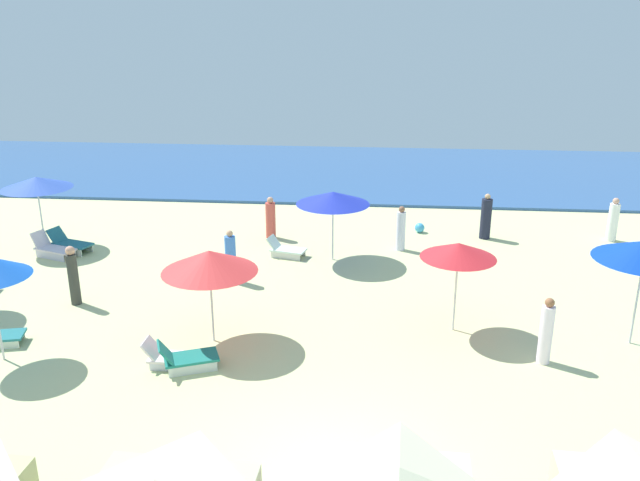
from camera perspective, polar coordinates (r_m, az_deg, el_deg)
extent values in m
plane|color=beige|center=(12.31, 0.87, -19.99)|extent=(60.00, 60.00, 0.00)
cube|color=#305994|center=(34.13, 3.94, 5.97)|extent=(60.00, 12.59, 0.12)
cylinder|color=silver|center=(24.78, -22.99, 1.82)|extent=(0.05, 0.05, 2.12)
cone|color=#2E50B1|center=(24.47, -23.37, 4.63)|extent=(2.38, 2.38, 0.39)
cube|color=silver|center=(23.68, -22.35, -1.25)|extent=(1.17, 0.45, 0.25)
cube|color=silver|center=(24.02, -21.46, -0.86)|extent=(1.17, 0.45, 0.25)
cube|color=silver|center=(23.80, -21.95, -0.70)|extent=(1.49, 1.04, 0.06)
cube|color=silver|center=(24.17, -23.06, 0.11)|extent=(0.48, 0.65, 0.55)
cube|color=silver|center=(23.97, -21.07, -0.83)|extent=(1.20, 0.42, 0.26)
cube|color=silver|center=(24.33, -20.19, -0.44)|extent=(1.20, 0.42, 0.26)
cube|color=#236876|center=(24.10, -20.67, -0.28)|extent=(1.52, 1.04, 0.06)
cube|color=#236876|center=(24.47, -21.83, 0.43)|extent=(0.55, 0.70, 0.49)
cylinder|color=silver|center=(17.83, 25.72, -4.84)|extent=(0.05, 0.05, 2.22)
cylinder|color=silver|center=(21.64, 1.11, 0.74)|extent=(0.05, 0.05, 1.92)
cone|color=#1E2EAF|center=(21.30, 1.13, 3.71)|extent=(2.40, 2.40, 0.41)
cube|color=silver|center=(21.96, -3.00, -1.36)|extent=(1.01, 0.28, 0.21)
cube|color=silver|center=(22.40, -2.52, -0.94)|extent=(1.01, 0.28, 0.21)
cube|color=white|center=(22.14, -2.76, -0.81)|extent=(1.26, 0.85, 0.06)
cube|color=white|center=(22.26, -4.03, -0.18)|extent=(0.46, 0.63, 0.43)
cylinder|color=silver|center=(16.49, -9.34, -5.67)|extent=(0.05, 0.05, 1.86)
cone|color=#E53B3A|center=(16.03, -9.57, -1.77)|extent=(2.34, 2.34, 0.54)
cube|color=silver|center=(15.68, -12.64, -10.70)|extent=(1.08, 0.05, 0.19)
cube|color=silver|center=(16.10, -12.09, -9.83)|extent=(1.08, 0.05, 0.19)
cube|color=white|center=(15.83, -12.39, -9.87)|extent=(1.21, 0.61, 0.06)
cube|color=white|center=(15.91, -14.36, -9.06)|extent=(0.36, 0.57, 0.43)
cube|color=silver|center=(15.47, -10.93, -10.90)|extent=(1.03, 0.46, 0.24)
cube|color=silver|center=(15.96, -11.18, -9.92)|extent=(1.03, 0.46, 0.24)
cube|color=#1A7468|center=(15.64, -11.09, -9.92)|extent=(1.38, 1.08, 0.06)
cube|color=#1A7468|center=(15.51, -13.22, -9.45)|extent=(0.56, 0.71, 0.46)
cylinder|color=silver|center=(17.14, 11.64, -4.59)|extent=(0.05, 0.05, 1.99)
cone|color=red|center=(16.71, 11.91, -0.84)|extent=(1.91, 1.91, 0.39)
cylinder|color=#D15146|center=(23.94, -4.30, 1.75)|extent=(0.50, 0.50, 1.32)
sphere|color=tan|center=(23.73, -4.34, 3.51)|extent=(0.23, 0.23, 0.23)
cylinder|color=white|center=(16.26, 18.97, -7.73)|extent=(0.43, 0.43, 1.43)
sphere|color=#985F3D|center=(15.93, 19.28, -5.11)|extent=(0.22, 0.22, 0.22)
cylinder|color=#1F2235|center=(24.54, 14.17, 1.83)|extent=(0.54, 0.54, 1.48)
sphere|color=tan|center=(24.32, 14.33, 3.70)|extent=(0.21, 0.21, 0.21)
cylinder|color=silver|center=(22.79, 7.02, 0.82)|extent=(0.41, 0.41, 1.37)
sphere|color=#8C5D44|center=(22.56, 7.10, 2.70)|extent=(0.21, 0.21, 0.21)
cylinder|color=#383A33|center=(19.63, -20.56, -3.17)|extent=(0.40, 0.40, 1.48)
sphere|color=tan|center=(19.34, -20.85, -0.82)|extent=(0.26, 0.26, 0.26)
cylinder|color=white|center=(25.78, 24.03, 1.45)|extent=(0.46, 0.46, 1.38)
sphere|color=tan|center=(25.58, 24.26, 3.14)|extent=(0.23, 0.23, 0.23)
cylinder|color=#4078D6|center=(20.14, -7.74, -1.58)|extent=(0.44, 0.44, 1.44)
sphere|color=tan|center=(19.87, -7.85, 0.61)|extent=(0.20, 0.20, 0.20)
sphere|color=#3DA1D5|center=(24.89, 8.63, 1.10)|extent=(0.36, 0.36, 0.36)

